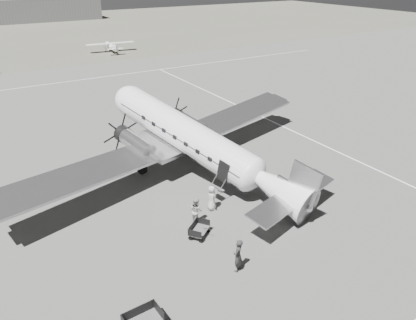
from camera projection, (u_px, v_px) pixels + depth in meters
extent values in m
plane|color=#61615E|center=(242.00, 195.00, 30.16)|extent=(260.00, 260.00, 0.00)
cube|color=white|center=(353.00, 159.00, 35.76)|extent=(0.15, 80.00, 0.01)
cube|color=white|center=(88.00, 79.00, 60.99)|extent=(90.00, 0.15, 0.01)
cube|color=#5E5D4F|center=(25.00, 33.00, 103.39)|extent=(260.00, 90.00, 0.01)
cube|color=#5D5D5D|center=(27.00, 11.00, 123.71)|extent=(42.00, 14.00, 6.00)
imported|color=#2A2A2A|center=(238.00, 256.00, 22.28)|extent=(0.87, 0.82, 2.01)
imported|color=#ACACA9|center=(196.00, 211.00, 26.49)|extent=(0.86, 1.03, 1.88)
imported|color=#B7B7B5|center=(212.00, 198.00, 27.99)|extent=(0.89, 1.05, 1.83)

